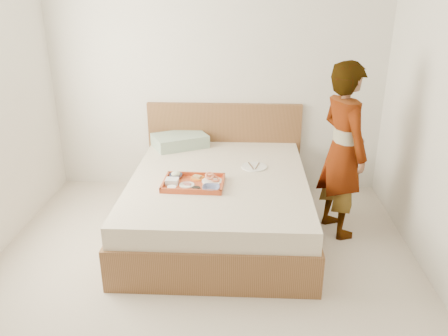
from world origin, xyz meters
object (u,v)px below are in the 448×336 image
person (343,151)px  tray (193,183)px  bed (219,203)px  dinner_plate (254,167)px

person → tray: bearing=79.2°
bed → person: size_ratio=1.29×
tray → bed: bearing=47.5°
dinner_plate → tray: bearing=-140.3°
dinner_plate → person: 0.82m
tray → person: bearing=12.5°
person → bed: bearing=70.3°
tray → dinner_plate: bearing=41.6°
bed → tray: size_ratio=3.91×
bed → tray: bearing=-134.3°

